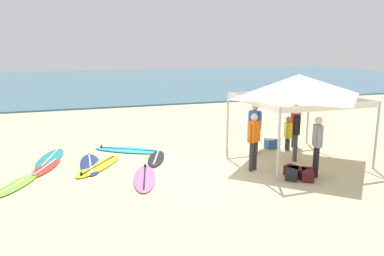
{
  "coord_description": "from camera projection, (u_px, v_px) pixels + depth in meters",
  "views": [
    {
      "loc": [
        -3.81,
        -9.9,
        3.6
      ],
      "look_at": [
        0.06,
        1.41,
        1.0
      ],
      "focal_mm": 35.14,
      "sensor_mm": 36.0,
      "label": 1
    }
  ],
  "objects": [
    {
      "name": "ground_plane",
      "position": [
        205.0,
        171.0,
        11.12
      ],
      "size": [
        80.0,
        80.0,
        0.0
      ],
      "primitive_type": "plane",
      "color": "beige"
    },
    {
      "name": "sea",
      "position": [
        102.0,
        81.0,
        39.39
      ],
      "size": [
        80.0,
        36.0,
        0.1
      ],
      "primitive_type": "cube",
      "color": "#386B84",
      "rests_on": "ground"
    },
    {
      "name": "canopy_tent",
      "position": [
        298.0,
        86.0,
        11.81
      ],
      "size": [
        3.44,
        3.44,
        2.75
      ],
      "color": "#B7B7BC",
      "rests_on": "ground"
    },
    {
      "name": "surfboard_navy",
      "position": [
        90.0,
        164.0,
        11.64
      ],
      "size": [
        0.68,
        2.28,
        0.19
      ],
      "color": "navy",
      "rests_on": "ground"
    },
    {
      "name": "surfboard_red",
      "position": [
        45.0,
        168.0,
        11.27
      ],
      "size": [
        1.14,
        1.88,
        0.19
      ],
      "color": "red",
      "rests_on": "ground"
    },
    {
      "name": "surfboard_cyan",
      "position": [
        128.0,
        150.0,
        13.21
      ],
      "size": [
        2.51,
        1.94,
        0.19
      ],
      "color": "#23B2CC",
      "rests_on": "ground"
    },
    {
      "name": "surfboard_black",
      "position": [
        156.0,
        158.0,
        12.22
      ],
      "size": [
        1.09,
        1.92,
        0.19
      ],
      "color": "black",
      "rests_on": "ground"
    },
    {
      "name": "surfboard_lime",
      "position": [
        17.0,
        184.0,
        9.93
      ],
      "size": [
        1.3,
        1.92,
        0.19
      ],
      "color": "#7AD12D",
      "rests_on": "ground"
    },
    {
      "name": "surfboard_pink",
      "position": [
        145.0,
        178.0,
        10.41
      ],
      "size": [
        1.08,
        2.29,
        0.19
      ],
      "color": "pink",
      "rests_on": "ground"
    },
    {
      "name": "surfboard_teal",
      "position": [
        50.0,
        158.0,
        12.24
      ],
      "size": [
        1.17,
        2.44,
        0.19
      ],
      "color": "#19847F",
      "rests_on": "ground"
    },
    {
      "name": "surfboard_yellow",
      "position": [
        98.0,
        166.0,
        11.44
      ],
      "size": [
        1.83,
        2.24,
        0.19
      ],
      "color": "yellow",
      "rests_on": "ground"
    },
    {
      "name": "person_grey",
      "position": [
        317.0,
        142.0,
        10.44
      ],
      "size": [
        0.36,
        0.5,
        1.71
      ],
      "color": "black",
      "rests_on": "ground"
    },
    {
      "name": "person_blue",
      "position": [
        255.0,
        125.0,
        12.74
      ],
      "size": [
        0.34,
        0.51,
        1.71
      ],
      "color": "#2D2D33",
      "rests_on": "ground"
    },
    {
      "name": "person_black",
      "position": [
        296.0,
        131.0,
        11.92
      ],
      "size": [
        0.38,
        0.47,
        1.71
      ],
      "color": "#383842",
      "rests_on": "ground"
    },
    {
      "name": "person_orange",
      "position": [
        254.0,
        138.0,
        10.95
      ],
      "size": [
        0.5,
        0.36,
        1.71
      ],
      "color": "#2D2D33",
      "rests_on": "ground"
    },
    {
      "name": "person_red",
      "position": [
        296.0,
        120.0,
        13.63
      ],
      "size": [
        0.49,
        0.36,
        1.71
      ],
      "color": "#383842",
      "rests_on": "ground"
    },
    {
      "name": "person_yellow",
      "position": [
        288.0,
        132.0,
        13.26
      ],
      "size": [
        0.33,
        0.52,
        1.2
      ],
      "color": "#2D2D33",
      "rests_on": "ground"
    },
    {
      "name": "gear_bag_near_tent",
      "position": [
        308.0,
        175.0,
        10.36
      ],
      "size": [
        0.6,
        0.68,
        0.28
      ],
      "primitive_type": "cube",
      "rotation": [
        0.0,
        0.0,
        0.99
      ],
      "color": "#4C1919",
      "rests_on": "ground"
    },
    {
      "name": "gear_bag_by_pole",
      "position": [
        295.0,
        172.0,
        10.61
      ],
      "size": [
        0.51,
        0.68,
        0.28
      ],
      "primitive_type": "cube",
      "rotation": [
        0.0,
        0.0,
        1.94
      ],
      "color": "#4C1919",
      "rests_on": "ground"
    },
    {
      "name": "gear_bag_on_sand",
      "position": [
        292.0,
        174.0,
        10.43
      ],
      "size": [
        0.62,
        0.67,
        0.28
      ],
      "primitive_type": "cube",
      "rotation": [
        0.0,
        0.0,
        0.9
      ],
      "color": "#232328",
      "rests_on": "ground"
    },
    {
      "name": "cooler_box",
      "position": [
        272.0,
        143.0,
        13.57
      ],
      "size": [
        0.5,
        0.36,
        0.39
      ],
      "color": "#2D60B7",
      "rests_on": "ground"
    }
  ]
}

